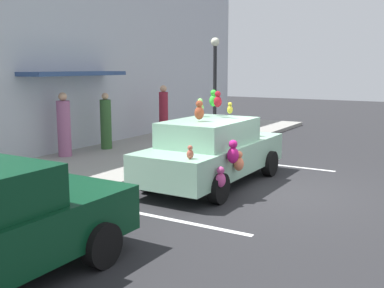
{
  "coord_description": "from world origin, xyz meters",
  "views": [
    {
      "loc": [
        -9.44,
        -3.63,
        2.74
      ],
      "look_at": [
        0.01,
        2.0,
        0.9
      ],
      "focal_mm": 43.09,
      "sensor_mm": 36.0,
      "label": 1
    }
  ],
  "objects_px": {
    "teddy_bear_on_sidewalk": "(162,144)",
    "pedestrian_by_lamp": "(106,123)",
    "pedestrian_walking_past": "(64,127)",
    "pedestrian_near_shopfront": "(164,113)",
    "street_lamp_post": "(215,79)",
    "plush_covered_car": "(213,150)"
  },
  "relations": [
    {
      "from": "pedestrian_walking_past",
      "to": "pedestrian_by_lamp",
      "type": "relative_size",
      "value": 1.05
    },
    {
      "from": "pedestrian_near_shopfront",
      "to": "pedestrian_walking_past",
      "type": "relative_size",
      "value": 1.03
    },
    {
      "from": "street_lamp_post",
      "to": "pedestrian_walking_past",
      "type": "relative_size",
      "value": 1.89
    },
    {
      "from": "pedestrian_walking_past",
      "to": "teddy_bear_on_sidewalk",
      "type": "bearing_deg",
      "value": -57.43
    },
    {
      "from": "plush_covered_car",
      "to": "pedestrian_walking_past",
      "type": "bearing_deg",
      "value": 88.47
    },
    {
      "from": "street_lamp_post",
      "to": "pedestrian_by_lamp",
      "type": "distance_m",
      "value": 3.8
    },
    {
      "from": "street_lamp_post",
      "to": "pedestrian_walking_past",
      "type": "distance_m",
      "value": 5.04
    },
    {
      "from": "pedestrian_near_shopfront",
      "to": "pedestrian_by_lamp",
      "type": "xyz_separation_m",
      "value": [
        -2.81,
        0.32,
        -0.09
      ]
    },
    {
      "from": "pedestrian_walking_past",
      "to": "pedestrian_by_lamp",
      "type": "xyz_separation_m",
      "value": [
        1.59,
        -0.21,
        -0.04
      ]
    },
    {
      "from": "pedestrian_walking_past",
      "to": "pedestrian_near_shopfront",
      "type": "bearing_deg",
      "value": -6.78
    },
    {
      "from": "teddy_bear_on_sidewalk",
      "to": "street_lamp_post",
      "type": "height_order",
      "value": "street_lamp_post"
    },
    {
      "from": "teddy_bear_on_sidewalk",
      "to": "street_lamp_post",
      "type": "xyz_separation_m",
      "value": [
        2.36,
        -0.49,
        1.85
      ]
    },
    {
      "from": "plush_covered_car",
      "to": "street_lamp_post",
      "type": "distance_m",
      "value": 4.81
    },
    {
      "from": "teddy_bear_on_sidewalk",
      "to": "pedestrian_walking_past",
      "type": "height_order",
      "value": "pedestrian_walking_past"
    },
    {
      "from": "pedestrian_near_shopfront",
      "to": "pedestrian_by_lamp",
      "type": "distance_m",
      "value": 2.82
    },
    {
      "from": "plush_covered_car",
      "to": "pedestrian_walking_past",
      "type": "relative_size",
      "value": 2.43
    },
    {
      "from": "teddy_bear_on_sidewalk",
      "to": "pedestrian_by_lamp",
      "type": "bearing_deg",
      "value": 88.8
    },
    {
      "from": "teddy_bear_on_sidewalk",
      "to": "pedestrian_walking_past",
      "type": "distance_m",
      "value": 2.91
    },
    {
      "from": "plush_covered_car",
      "to": "street_lamp_post",
      "type": "height_order",
      "value": "street_lamp_post"
    },
    {
      "from": "street_lamp_post",
      "to": "pedestrian_near_shopfront",
      "type": "relative_size",
      "value": 1.82
    },
    {
      "from": "plush_covered_car",
      "to": "teddy_bear_on_sidewalk",
      "type": "relative_size",
      "value": 6.17
    },
    {
      "from": "plush_covered_car",
      "to": "teddy_bear_on_sidewalk",
      "type": "distance_m",
      "value": 3.1
    }
  ]
}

